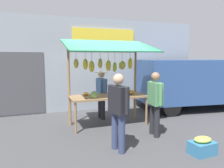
# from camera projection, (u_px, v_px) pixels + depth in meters

# --- Properties ---
(ground_plane) EXTENTS (40.00, 40.00, 0.00)m
(ground_plane) POSITION_uv_depth(u_px,v_px,m) (108.00, 125.00, 6.49)
(ground_plane) COLOR #424244
(street_backdrop) EXTENTS (9.00, 0.30, 3.40)m
(street_backdrop) POSITION_uv_depth(u_px,v_px,m) (87.00, 65.00, 8.30)
(street_backdrop) COLOR #8C939E
(street_backdrop) RESTS_ON ground
(market_stall) EXTENTS (2.50, 1.46, 2.50)m
(market_stall) POSITION_uv_depth(u_px,v_px,m) (108.00, 72.00, 6.34)
(market_stall) COLOR olive
(market_stall) RESTS_ON ground
(vendor_with_sunhat) EXTENTS (0.40, 0.67, 1.54)m
(vendor_with_sunhat) POSITION_uv_depth(u_px,v_px,m) (101.00, 91.00, 7.08)
(vendor_with_sunhat) COLOR #232328
(vendor_with_sunhat) RESTS_ON ground
(shopper_in_grey_tee) EXTENTS (0.31, 0.69, 1.65)m
(shopper_in_grey_tee) POSITION_uv_depth(u_px,v_px,m) (118.00, 107.00, 4.59)
(shopper_in_grey_tee) COLOR navy
(shopper_in_grey_tee) RESTS_ON ground
(shopper_with_ponytail) EXTENTS (0.27, 0.69, 1.61)m
(shopper_with_ponytail) POSITION_uv_depth(u_px,v_px,m) (155.00, 99.00, 5.52)
(shopper_with_ponytail) COLOR #232328
(shopper_with_ponytail) RESTS_ON ground
(parked_van) EXTENTS (4.61, 2.43, 1.88)m
(parked_van) POSITION_uv_depth(u_px,v_px,m) (194.00, 80.00, 8.42)
(parked_van) COLOR #2D4C84
(parked_van) RESTS_ON ground
(produce_crate_near) EXTENTS (0.52, 0.39, 0.37)m
(produce_crate_near) POSITION_uv_depth(u_px,v_px,m) (202.00, 146.00, 4.53)
(produce_crate_near) COLOR teal
(produce_crate_near) RESTS_ON ground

